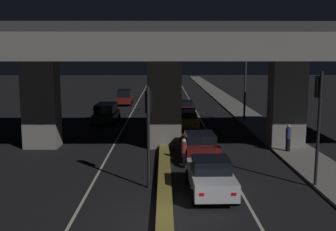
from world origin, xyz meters
name	(u,v)px	position (x,y,z in m)	size (l,w,h in m)	color
ground_plane	(165,224)	(0.00, 0.00, 0.00)	(200.00, 200.00, 0.00)	black
lane_line_left_inner	(137,103)	(-3.32, 35.00, 0.00)	(0.12, 126.00, 0.00)	beige
lane_line_right_inner	(191,103)	(3.32, 35.00, 0.00)	(0.12, 126.00, 0.00)	beige
median_divider	(164,101)	(0.00, 35.00, 0.14)	(0.61, 126.00, 0.29)	olive
sidewalk_right	(240,110)	(7.96, 28.00, 0.06)	(2.66, 126.00, 0.12)	gray
elevated_overpass	(157,55)	(-0.45, 11.68, 5.85)	(33.95, 9.51, 7.90)	gray
traffic_light_left_of_median	(148,119)	(-0.70, 3.87, 3.08)	(0.30, 0.49, 4.50)	black
traffic_light_right_of_median	(319,109)	(6.74, 3.86, 3.52)	(0.30, 0.49, 5.17)	black
street_lamp	(241,65)	(6.64, 20.91, 4.99)	(2.66, 0.32, 8.43)	#2D2D30
car_white_lead	(211,176)	(1.96, 3.03, 0.78)	(1.95, 4.13, 1.57)	silver
car_dark_red_second	(200,143)	(2.06, 9.48, 0.71)	(2.18, 4.41, 1.36)	#591414
car_taxi_yellow_third	(185,119)	(1.64, 18.23, 0.74)	(2.21, 4.35, 1.40)	gold
car_dark_red_fourth	(184,108)	(1.91, 24.29, 0.78)	(1.99, 4.12, 1.50)	#591414
car_dark_green_lead_oncoming	(106,113)	(-5.01, 20.53, 0.91)	(2.07, 4.19, 1.71)	black
car_dark_red_second_oncoming	(124,97)	(-4.70, 33.06, 0.94)	(1.89, 4.35, 1.79)	#591414
motorcycle_black_filtering_near	(184,153)	(1.04, 7.56, 0.60)	(0.33, 1.74, 1.41)	black
motorcycle_white_filtering_mid	(179,130)	(1.03, 14.21, 0.63)	(0.32, 1.85, 1.49)	black
pedestrian_on_sidewalk	(288,138)	(7.43, 9.93, 0.94)	(0.33, 0.33, 1.63)	black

